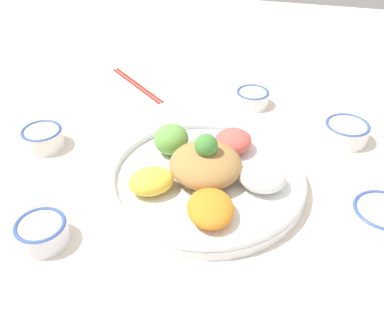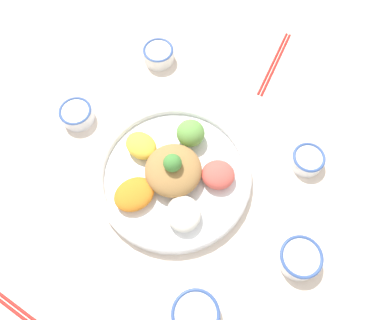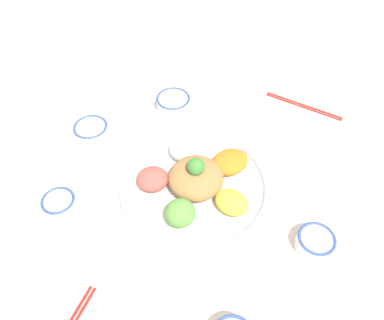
% 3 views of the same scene
% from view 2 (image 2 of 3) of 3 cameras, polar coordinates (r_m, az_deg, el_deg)
% --- Properties ---
extents(ground_plane, '(2.40, 2.40, 0.00)m').
position_cam_2_polar(ground_plane, '(0.94, -4.80, -2.57)').
color(ground_plane, silver).
extents(salad_platter, '(0.38, 0.38, 0.12)m').
position_cam_2_polar(salad_platter, '(0.92, -2.79, -2.13)').
color(salad_platter, white).
rests_on(salad_platter, ground_plane).
extents(sauce_bowl_red, '(0.08, 0.08, 0.04)m').
position_cam_2_polar(sauce_bowl_red, '(0.98, 17.20, 0.06)').
color(sauce_bowl_red, white).
rests_on(sauce_bowl_red, ground_plane).
extents(rice_bowl_blue, '(0.10, 0.10, 0.04)m').
position_cam_2_polar(rice_bowl_blue, '(0.90, 16.11, -14.13)').
color(rice_bowl_blue, white).
rests_on(rice_bowl_blue, ground_plane).
extents(sauce_bowl_dark, '(0.09, 0.09, 0.04)m').
position_cam_2_polar(sauce_bowl_dark, '(1.04, -17.17, 6.73)').
color(sauce_bowl_dark, white).
rests_on(sauce_bowl_dark, ground_plane).
extents(rice_bowl_plain, '(0.09, 0.09, 0.04)m').
position_cam_2_polar(rice_bowl_plain, '(1.11, -5.10, 15.81)').
color(rice_bowl_plain, white).
rests_on(rice_bowl_plain, ground_plane).
extents(sauce_bowl_far, '(0.10, 0.10, 0.04)m').
position_cam_2_polar(sauce_bowl_far, '(0.86, 0.88, -22.36)').
color(sauce_bowl_far, white).
rests_on(sauce_bowl_far, ground_plane).
extents(chopsticks_pair_near, '(0.19, 0.17, 0.01)m').
position_cam_2_polar(chopsticks_pair_near, '(1.14, 12.49, 14.23)').
color(chopsticks_pair_near, red).
rests_on(chopsticks_pair_near, ground_plane).
extents(chopsticks_pair_far, '(0.19, 0.18, 0.01)m').
position_cam_2_polar(chopsticks_pair_far, '(0.96, -25.91, -19.37)').
color(chopsticks_pair_far, red).
rests_on(chopsticks_pair_far, ground_plane).
extents(serving_spoon_main, '(0.13, 0.05, 0.01)m').
position_cam_2_polar(serving_spoon_main, '(0.90, -13.09, -20.46)').
color(serving_spoon_main, white).
rests_on(serving_spoon_main, ground_plane).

